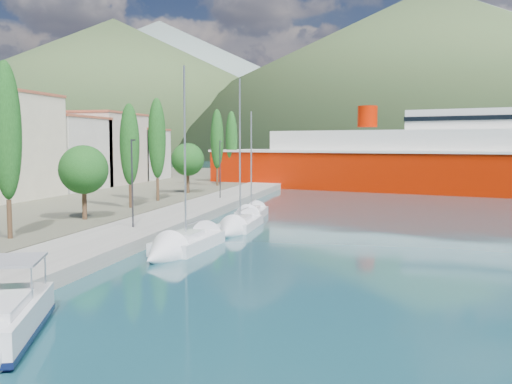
# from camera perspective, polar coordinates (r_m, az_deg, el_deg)

# --- Properties ---
(ground) EXTENTS (1400.00, 1400.00, 0.00)m
(ground) POSITION_cam_1_polar(r_m,az_deg,el_deg) (141.47, 9.30, 2.15)
(ground) COLOR #18444E
(quay) EXTENTS (5.00, 88.00, 0.80)m
(quay) POSITION_cam_1_polar(r_m,az_deg,el_deg) (50.37, -7.08, -2.19)
(quay) COLOR gray
(quay) RESTS_ON ground
(town_buildings) EXTENTS (9.20, 69.20, 11.30)m
(town_buildings) POSITION_cam_1_polar(r_m,az_deg,el_deg) (70.33, -22.01, 3.71)
(town_buildings) COLOR beige
(town_buildings) RESTS_ON land_strip
(tree_row) EXTENTS (3.89, 63.00, 10.92)m
(tree_row) POSITION_cam_1_polar(r_m,az_deg,el_deg) (57.88, -10.36, 4.16)
(tree_row) COLOR #47301E
(tree_row) RESTS_ON land_strip
(lamp_posts) EXTENTS (0.15, 46.25, 6.06)m
(lamp_posts) POSITION_cam_1_polar(r_m,az_deg,el_deg) (39.48, -12.69, 1.15)
(lamp_posts) COLOR #2D2D33
(lamp_posts) RESTS_ON quay
(sailboat_near) EXTENTS (3.28, 8.71, 12.24)m
(sailboat_near) POSITION_cam_1_polar(r_m,az_deg,el_deg) (34.13, -8.20, -5.71)
(sailboat_near) COLOR silver
(sailboat_near) RESTS_ON ground
(sailboat_mid) EXTENTS (2.31, 8.59, 12.34)m
(sailboat_mid) POSITION_cam_1_polar(r_m,az_deg,el_deg) (42.42, -2.14, -3.62)
(sailboat_mid) COLOR silver
(sailboat_mid) RESTS_ON ground
(sailboat_far) EXTENTS (2.56, 7.07, 10.25)m
(sailboat_far) POSITION_cam_1_polar(r_m,az_deg,el_deg) (49.61, -0.75, -2.39)
(sailboat_far) COLOR silver
(sailboat_far) RESTS_ON ground
(ferry) EXTENTS (64.79, 30.45, 12.62)m
(ferry) POSITION_cam_1_polar(r_m,az_deg,el_deg) (82.26, 17.01, 2.76)
(ferry) COLOR #A71600
(ferry) RESTS_ON ground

